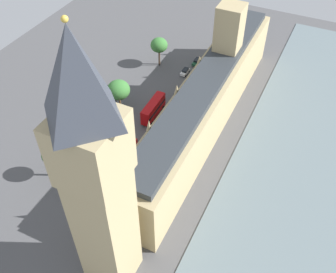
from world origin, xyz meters
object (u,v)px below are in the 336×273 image
Objects in this scene: car_silver_kerbside at (177,95)px; car_white_under_trees at (185,71)px; pedestrian_near_tower at (126,184)px; plane_tree_trailing at (52,155)px; parliament_building at (207,99)px; plane_tree_by_river_gate at (159,45)px; street_lamp_slot_10 at (116,100)px; plane_tree_midblock at (119,90)px; double_decker_bus_leading at (122,157)px; car_dark_green_corner at (197,61)px; double_decker_bus_opposite_hall at (153,109)px; street_lamp_far_end at (159,53)px; clock_tower at (97,179)px.

car_white_under_trees is at bearing 104.87° from car_silver_kerbside.
plane_tree_trailing is at bearing -112.50° from pedestrian_near_tower.
parliament_building is 31.17m from plane_tree_by_river_gate.
street_lamp_slot_10 is at bearing 90.14° from plane_tree_by_river_gate.
car_white_under_trees is at bearing 150.41° from pedestrian_near_tower.
plane_tree_midblock is at bearing 88.70° from plane_tree_by_river_gate.
double_decker_bus_leading is at bearing 61.21° from parliament_building.
double_decker_bus_leading is 1.15× the size of plane_tree_trailing.
car_dark_green_corner is 1.07× the size of car_silver_kerbside.
double_decker_bus_leading is (-1.45, 19.28, 0.00)m from double_decker_bus_opposite_hall.
street_lamp_slot_10 reaches higher than car_silver_kerbside.
street_lamp_far_end is at bearing -73.58° from double_decker_bus_leading.
car_dark_green_corner is at bearing -97.80° from car_white_under_trees.
street_lamp_far_end reaches higher than street_lamp_slot_10.
double_decker_bus_opposite_hall is 6.70× the size of pedestrian_near_tower.
plane_tree_by_river_gate is at bearing -91.08° from plane_tree_trailing.
car_white_under_trees is 0.39× the size of double_decker_bus_opposite_hall.
plane_tree_by_river_gate is (11.29, -42.89, 4.39)m from double_decker_bus_leading.
parliament_building is at bearing -116.83° from double_decker_bus_leading.
street_lamp_slot_10 is (11.22, -16.01, 2.04)m from double_decker_bus_leading.
street_lamp_slot_10 is at bearing -92.36° from plane_tree_trailing.
car_white_under_trees is at bearing -85.88° from double_decker_bus_leading.
clock_tower is at bearing -76.30° from car_silver_kerbside.
clock_tower is 35.23m from plane_tree_trailing.
street_lamp_slot_10 is at bearing -59.87° from clock_tower.
plane_tree_by_river_gate reaches higher than street_lamp_slot_10.
parliament_building is 50.55× the size of pedestrian_near_tower.
clock_tower is at bearing 118.60° from double_decker_bus_leading.
street_lamp_far_end is at bearing 118.10° from plane_tree_by_river_gate.
clock_tower is at bearing 102.18° from car_dark_green_corner.
plane_tree_by_river_gate is at bearing -61.90° from street_lamp_far_end.
parliament_building is 8.48× the size of plane_tree_by_river_gate.
clock_tower is 5.80× the size of plane_tree_trailing.
plane_tree_trailing is at bearing 52.69° from parliament_building.
double_decker_bus_leading is at bearing 104.46° from street_lamp_far_end.
plane_tree_by_river_gate reaches higher than car_white_under_trees.
pedestrian_near_tower is (-5.51, 24.99, -1.93)m from double_decker_bus_opposite_hall.
clock_tower reaches higher than street_lamp_far_end.
car_dark_green_corner is at bearing -153.61° from plane_tree_by_river_gate.
car_silver_kerbside is at bearing -78.36° from clock_tower.
street_lamp_slot_10 is (0.38, 26.04, -0.12)m from street_lamp_far_end.
pedestrian_near_tower is at bearing -66.35° from clock_tower.
street_lamp_far_end is at bearing -39.33° from parliament_building.
car_dark_green_corner is at bearing -87.60° from double_decker_bus_leading.
clock_tower is 12.82× the size of car_silver_kerbside.
street_lamp_slot_10 is at bearing 73.74° from car_dark_green_corner.
car_dark_green_corner reaches higher than pedestrian_near_tower.
double_decker_bus_leading is at bearing 104.75° from plane_tree_by_river_gate.
street_lamp_slot_10 is (-0.07, 26.87, -2.35)m from plane_tree_by_river_gate.
double_decker_bus_opposite_hall is at bearing 14.36° from parliament_building.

